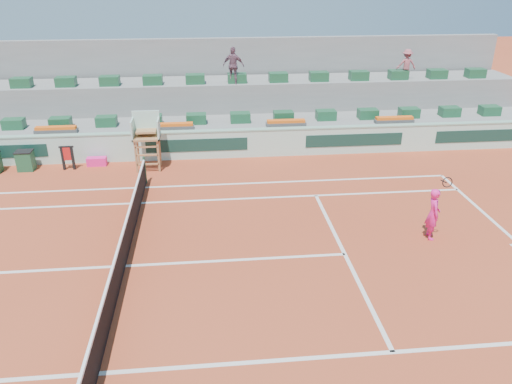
# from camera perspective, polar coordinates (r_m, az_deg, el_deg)

# --- Properties ---
(ground) EXTENTS (90.00, 90.00, 0.00)m
(ground) POSITION_cam_1_polar(r_m,az_deg,el_deg) (14.85, -14.71, -8.19)
(ground) COLOR #9E391E
(ground) RESTS_ON ground
(seating_tier_lower) EXTENTS (36.00, 4.00, 1.20)m
(seating_tier_lower) POSITION_cam_1_polar(r_m,az_deg,el_deg) (24.28, -11.47, 6.83)
(seating_tier_lower) COLOR gray
(seating_tier_lower) RESTS_ON ground
(seating_tier_upper) EXTENTS (36.00, 2.40, 2.60)m
(seating_tier_upper) POSITION_cam_1_polar(r_m,az_deg,el_deg) (25.62, -11.30, 9.42)
(seating_tier_upper) COLOR gray
(seating_tier_upper) RESTS_ON ground
(stadium_back_wall) EXTENTS (36.00, 0.40, 4.40)m
(stadium_back_wall) POSITION_cam_1_polar(r_m,az_deg,el_deg) (26.96, -11.18, 12.15)
(stadium_back_wall) COLOR gray
(stadium_back_wall) RESTS_ON ground
(player_bag) EXTENTS (0.81, 0.36, 0.36)m
(player_bag) POSITION_cam_1_polar(r_m,az_deg,el_deg) (22.29, -17.73, 3.35)
(player_bag) COLOR #FF218E
(player_bag) RESTS_ON ground
(spectator_mid) EXTENTS (1.09, 0.69, 1.72)m
(spectator_mid) POSITION_cam_1_polar(r_m,az_deg,el_deg) (24.23, -2.59, 14.24)
(spectator_mid) COLOR #724C5D
(spectator_mid) RESTS_ON seating_tier_upper
(spectator_right) EXTENTS (0.98, 0.61, 1.45)m
(spectator_right) POSITION_cam_1_polar(r_m,az_deg,el_deg) (26.32, 16.82, 13.80)
(spectator_right) COLOR #9D4E56
(spectator_right) RESTS_ON seating_tier_upper
(court_lines) EXTENTS (23.89, 11.09, 0.01)m
(court_lines) POSITION_cam_1_polar(r_m,az_deg,el_deg) (14.84, -14.72, -8.18)
(court_lines) COLOR silver
(court_lines) RESTS_ON ground
(tennis_net) EXTENTS (0.10, 11.97, 1.10)m
(tennis_net) POSITION_cam_1_polar(r_m,az_deg,el_deg) (14.57, -14.94, -6.45)
(tennis_net) COLOR black
(tennis_net) RESTS_ON ground
(advertising_hoarding) EXTENTS (36.00, 0.34, 1.26)m
(advertising_hoarding) POSITION_cam_1_polar(r_m,az_deg,el_deg) (22.19, -11.89, 5.18)
(advertising_hoarding) COLOR #ADDAC8
(advertising_hoarding) RESTS_ON ground
(umpire_chair) EXTENTS (1.10, 0.90, 2.40)m
(umpire_chair) POSITION_cam_1_polar(r_m,az_deg,el_deg) (20.97, -12.41, 6.60)
(umpire_chair) COLOR #99653A
(umpire_chair) RESTS_ON ground
(seat_row_lower) EXTENTS (32.90, 0.60, 0.44)m
(seat_row_lower) POSITION_cam_1_polar(r_m,az_deg,el_deg) (23.19, -11.82, 8.08)
(seat_row_lower) COLOR #1A4F2F
(seat_row_lower) RESTS_ON seating_tier_lower
(seat_row_upper) EXTENTS (32.90, 0.60, 0.44)m
(seat_row_upper) POSITION_cam_1_polar(r_m,az_deg,el_deg) (24.69, -11.71, 12.45)
(seat_row_upper) COLOR #1A4F2F
(seat_row_upper) RESTS_ON seating_tier_upper
(flower_planters) EXTENTS (26.80, 0.36, 0.28)m
(flower_planters) POSITION_cam_1_polar(r_m,az_deg,el_deg) (22.67, -15.78, 7.05)
(flower_planters) COLOR #494949
(flower_planters) RESTS_ON seating_tier_lower
(drink_cooler_a) EXTENTS (0.67, 0.58, 0.84)m
(drink_cooler_a) POSITION_cam_1_polar(r_m,az_deg,el_deg) (22.76, -24.85, 3.29)
(drink_cooler_a) COLOR #194D2E
(drink_cooler_a) RESTS_ON ground
(towel_rack) EXTENTS (0.59, 0.10, 1.03)m
(towel_rack) POSITION_cam_1_polar(r_m,az_deg,el_deg) (22.07, -20.75, 3.88)
(towel_rack) COLOR black
(towel_rack) RESTS_ON ground
(tennis_player) EXTENTS (0.49, 0.89, 2.28)m
(tennis_player) POSITION_cam_1_polar(r_m,az_deg,el_deg) (16.31, 19.60, -2.33)
(tennis_player) COLOR #FF218E
(tennis_player) RESTS_ON ground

